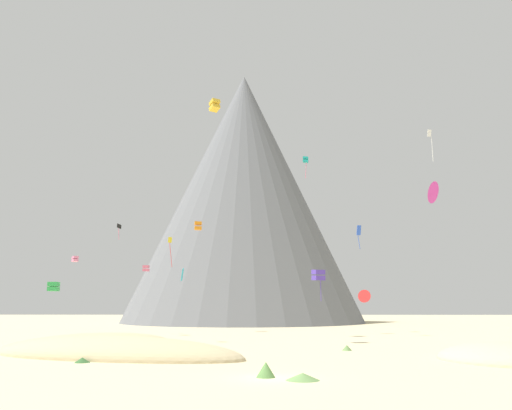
{
  "coord_description": "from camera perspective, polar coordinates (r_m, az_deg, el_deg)",
  "views": [
    {
      "loc": [
        -0.18,
        -36.47,
        4.84
      ],
      "look_at": [
        -2.04,
        45.52,
        20.06
      ],
      "focal_mm": 37.33,
      "sensor_mm": 36.0,
      "label": 1
    }
  ],
  "objects": [
    {
      "name": "kite_pink_low",
      "position": [
        79.84,
        -18.82,
        -5.49
      ],
      "size": [
        1.05,
        1.05,
        0.82
      ],
      "rotation": [
        0.0,
        0.0,
        3.91
      ],
      "color": "pink"
    },
    {
      "name": "bush_far_left",
      "position": [
        37.12,
        1.06,
        -17.22
      ],
      "size": [
        1.3,
        1.3,
        1.01
      ],
      "primitive_type": "cone",
      "rotation": [
        0.0,
        0.0,
        3.13
      ],
      "color": "#568442",
      "rests_on": "ground_plane"
    },
    {
      "name": "bush_near_right",
      "position": [
        50.76,
        -12.83,
        -15.48
      ],
      "size": [
        2.99,
        2.99,
        0.46
      ],
      "primitive_type": "cone",
      "rotation": [
        0.0,
        0.0,
        1.14
      ],
      "color": "#568442",
      "rests_on": "ground_plane"
    },
    {
      "name": "dune_midground",
      "position": [
        52.5,
        -14.84,
        -15.47
      ],
      "size": [
        26.86,
        15.82,
        3.78
      ],
      "primitive_type": "ellipsoid",
      "rotation": [
        0.0,
        0.0,
        2.85
      ],
      "color": "#C6B284",
      "rests_on": "ground_plane"
    },
    {
      "name": "kite_teal_high",
      "position": [
        97.2,
        5.34,
        4.83
      ],
      "size": [
        1.11,
        1.07,
        3.99
      ],
      "rotation": [
        0.0,
        0.0,
        4.57
      ],
      "color": "teal"
    },
    {
      "name": "bush_low_patch",
      "position": [
        58.42,
        9.71,
        -14.84
      ],
      "size": [
        1.39,
        1.39,
        0.58
      ],
      "primitive_type": "cone",
      "rotation": [
        0.0,
        0.0,
        1.16
      ],
      "color": "#668C4C",
      "rests_on": "ground_plane"
    },
    {
      "name": "ground_plane",
      "position": [
        36.79,
        1.66,
        -18.07
      ],
      "size": [
        400.0,
        400.0,
        0.0
      ],
      "primitive_type": "plane",
      "color": "beige"
    },
    {
      "name": "dune_foreground_right",
      "position": [
        51.95,
        25.41,
        -14.88
      ],
      "size": [
        15.24,
        16.11,
        3.18
      ],
      "primitive_type": "ellipsoid",
      "rotation": [
        0.0,
        0.0,
        2.05
      ],
      "color": "#CCBA8E",
      "rests_on": "ground_plane"
    },
    {
      "name": "kite_white_high",
      "position": [
        84.36,
        18.19,
        6.69
      ],
      "size": [
        0.7,
        0.25,
        4.98
      ],
      "rotation": [
        0.0,
        0.0,
        2.46
      ],
      "color": "white"
    },
    {
      "name": "kite_orange_mid",
      "position": [
        96.78,
        -6.23,
        -2.23
      ],
      "size": [
        1.49,
        1.48,
        1.48
      ],
      "rotation": [
        0.0,
        0.0,
        4.9
      ],
      "color": "orange"
    },
    {
      "name": "kite_black_mid",
      "position": [
        91.9,
        -14.46,
        -2.4
      ],
      "size": [
        0.54,
        0.98,
        2.69
      ],
      "rotation": [
        0.0,
        0.0,
        0.25
      ],
      "color": "black"
    },
    {
      "name": "kite_magenta_mid",
      "position": [
        60.55,
        18.33,
        1.32
      ],
      "size": [
        2.37,
        2.47,
        2.41
      ],
      "rotation": [
        0.0,
        0.0,
        3.98
      ],
      "color": "#D1339E"
    },
    {
      "name": "kite_gold_high",
      "position": [
        86.19,
        -4.46,
        10.6
      ],
      "size": [
        1.95,
        1.98,
        1.9
      ],
      "rotation": [
        0.0,
        0.0,
        3.74
      ],
      "color": "gold"
    },
    {
      "name": "bush_far_right",
      "position": [
        35.96,
        5.03,
        -17.84
      ],
      "size": [
        2.72,
        2.72,
        0.46
      ],
      "primitive_type": "cone",
      "rotation": [
        0.0,
        0.0,
        0.28
      ],
      "color": "#668C4C",
      "rests_on": "ground_plane"
    },
    {
      "name": "kite_rainbow_low",
      "position": [
        86.45,
        -11.7,
        -6.66
      ],
      "size": [
        0.97,
        0.99,
        1.0
      ],
      "rotation": [
        0.0,
        0.0,
        0.03
      ],
      "color": "#E5668C"
    },
    {
      "name": "kite_indigo_low",
      "position": [
        68.98,
        6.7,
        -7.47
      ],
      "size": [
        1.73,
        1.75,
        4.0
      ],
      "rotation": [
        0.0,
        0.0,
        0.37
      ],
      "color": "#5138B2"
    },
    {
      "name": "kite_red_low",
      "position": [
        90.99,
        11.55,
        -9.55
      ],
      "size": [
        2.18,
        1.36,
        2.14
      ],
      "rotation": [
        0.0,
        0.0,
        2.74
      ],
      "color": "red"
    },
    {
      "name": "bush_ridge_crest",
      "position": [
        48.37,
        -18.12,
        -15.51
      ],
      "size": [
        1.71,
        1.71,
        0.42
      ],
      "primitive_type": "cone",
      "rotation": [
        0.0,
        0.0,
        1.15
      ],
      "color": "#386633",
      "rests_on": "ground_plane"
    },
    {
      "name": "dune_foreground_left",
      "position": [
        66.81,
        -17.14,
        -14.22
      ],
      "size": [
        22.91,
        27.4,
        2.81
      ],
      "primitive_type": "ellipsoid",
      "rotation": [
        0.0,
        0.0,
        1.14
      ],
      "color": "#C6B284",
      "rests_on": "ground_plane"
    },
    {
      "name": "kite_green_low",
      "position": [
        69.41,
        -20.87,
        -8.17
      ],
      "size": [
        1.2,
        1.21,
        1.11
      ],
      "rotation": [
        0.0,
        0.0,
        0.05
      ],
      "color": "green"
    },
    {
      "name": "kite_yellow_mid",
      "position": [
        95.23,
        -9.17,
        -4.38
      ],
      "size": [
        0.87,
        0.34,
        5.31
      ],
      "rotation": [
        0.0,
        0.0,
        2.55
      ],
      "color": "yellow"
    },
    {
      "name": "kite_cyan_low",
      "position": [
        70.46,
        -7.9,
        -7.39
      ],
      "size": [
        0.34,
        1.06,
        1.7
      ],
      "rotation": [
        0.0,
        0.0,
        0.72
      ],
      "color": "#33BCDB"
    },
    {
      "name": "rock_massif",
      "position": [
        143.97,
        -1.26,
        0.04
      ],
      "size": [
        67.12,
        70.19,
        68.74
      ],
      "color": "slate",
      "rests_on": "ground_plane"
    },
    {
      "name": "kite_blue_mid",
      "position": [
        85.52,
        10.97,
        -2.87
      ],
      "size": [
        0.82,
        0.77,
        3.78
      ],
      "rotation": [
        0.0,
        0.0,
        2.92
      ],
      "color": "blue"
    }
  ]
}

